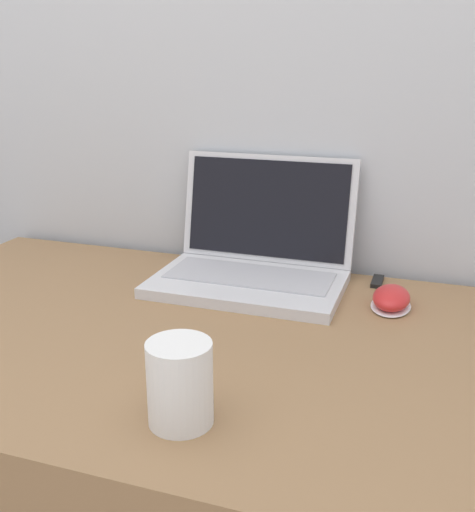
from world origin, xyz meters
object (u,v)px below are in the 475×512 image
(usb_stick, at_px, (377,281))
(drink_cup, at_px, (180,382))
(laptop, at_px, (255,255))
(computer_mouse, at_px, (391,299))

(usb_stick, bearing_deg, drink_cup, -107.27)
(drink_cup, relative_size, usb_stick, 1.71)
(laptop, xyz_separation_m, usb_stick, (0.23, 0.06, -0.05))
(laptop, bearing_deg, usb_stick, 15.15)
(drink_cup, xyz_separation_m, computer_mouse, (0.20, 0.43, -0.04))
(laptop, distance_m, computer_mouse, 0.27)
(laptop, distance_m, usb_stick, 0.24)
(computer_mouse, distance_m, usb_stick, 0.12)
(laptop, xyz_separation_m, computer_mouse, (0.26, -0.05, -0.04))
(laptop, height_order, drink_cup, laptop)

